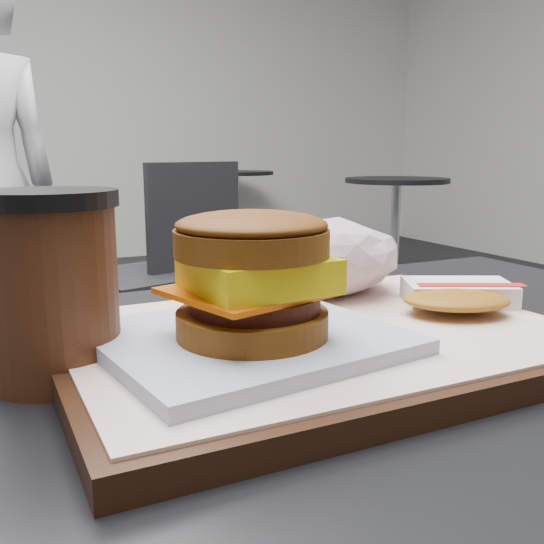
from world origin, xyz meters
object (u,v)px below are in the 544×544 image
(breakfast_sandwich, at_px, (251,291))
(coffee_cup, at_px, (51,282))
(crumpled_wrapper, at_px, (321,256))
(neighbor_chair, at_px, (164,263))
(hash_brown, at_px, (457,296))
(serving_tray, at_px, (317,341))

(breakfast_sandwich, xyz_separation_m, coffee_cup, (-0.12, 0.06, 0.01))
(breakfast_sandwich, bearing_deg, coffee_cup, 154.73)
(crumpled_wrapper, relative_size, coffee_cup, 1.23)
(breakfast_sandwich, bearing_deg, neighbor_chair, 75.53)
(breakfast_sandwich, height_order, hash_brown, breakfast_sandwich)
(coffee_cup, bearing_deg, crumpled_wrapper, 15.11)
(crumpled_wrapper, bearing_deg, neighbor_chair, 78.57)
(serving_tray, relative_size, neighbor_chair, 0.43)
(serving_tray, xyz_separation_m, hash_brown, (0.14, -0.00, 0.02))
(crumpled_wrapper, xyz_separation_m, coffee_cup, (-0.24, -0.07, 0.01))
(serving_tray, bearing_deg, neighbor_chair, 77.31)
(neighbor_chair, bearing_deg, breakfast_sandwich, -104.47)
(hash_brown, height_order, neighbor_chair, neighbor_chair)
(coffee_cup, bearing_deg, hash_brown, -6.10)
(hash_brown, height_order, coffee_cup, coffee_cup)
(neighbor_chair, bearing_deg, serving_tray, -102.69)
(serving_tray, height_order, crumpled_wrapper, crumpled_wrapper)
(coffee_cup, xyz_separation_m, neighbor_chair, (0.59, 1.76, -0.33))
(hash_brown, bearing_deg, crumpled_wrapper, 126.82)
(coffee_cup, height_order, neighbor_chair, coffee_cup)
(serving_tray, height_order, breakfast_sandwich, breakfast_sandwich)
(breakfast_sandwich, bearing_deg, serving_tray, 19.13)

